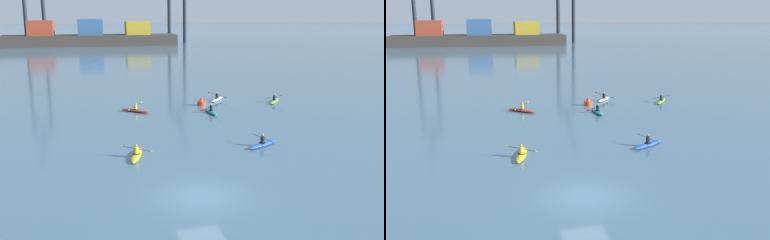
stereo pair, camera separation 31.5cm
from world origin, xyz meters
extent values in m
plane|color=#476B84|center=(0.00, 0.00, 0.00)|extent=(800.00, 800.00, 0.00)
cube|color=#38332D|center=(-4.51, 117.51, 1.58)|extent=(51.23, 10.46, 3.16)
cube|color=#993823|center=(-18.60, 117.51, 5.32)|extent=(7.17, 7.32, 4.32)
cube|color=#2D5684|center=(-4.51, 117.51, 5.48)|extent=(7.17, 7.32, 4.64)
cube|color=#B29323|center=(9.58, 117.51, 5.13)|extent=(7.17, 7.32, 3.93)
cylinder|color=#232833|center=(20.69, 123.90, 11.98)|extent=(1.20, 1.20, 23.96)
cylinder|color=#232833|center=(25.77, 123.90, 11.98)|extent=(1.20, 1.20, 23.96)
cylinder|color=red|center=(5.98, 23.71, 0.23)|extent=(0.90, 0.90, 0.45)
cone|color=red|center=(5.98, 23.71, 0.73)|extent=(0.49, 0.49, 0.55)
ellipsoid|color=yellow|center=(-2.74, 7.60, 0.13)|extent=(1.36, 3.45, 0.26)
torus|color=black|center=(-2.77, 7.51, 0.27)|extent=(0.59, 0.59, 0.05)
cylinder|color=gold|center=(-2.77, 7.51, 0.51)|extent=(0.30, 0.30, 0.50)
sphere|color=tan|center=(-2.77, 7.51, 0.86)|extent=(0.19, 0.19, 0.19)
cylinder|color=black|center=(-2.75, 7.55, 0.61)|extent=(2.02, 0.51, 0.44)
ellipsoid|color=yellow|center=(-3.76, 7.79, 0.81)|extent=(0.20, 0.08, 0.14)
ellipsoid|color=yellow|center=(-1.75, 7.32, 0.41)|extent=(0.20, 0.08, 0.14)
ellipsoid|color=red|center=(-1.32, 22.10, 0.13)|extent=(2.89, 2.77, 0.26)
torus|color=black|center=(-1.24, 22.03, 0.27)|extent=(0.69, 0.69, 0.05)
cylinder|color=gold|center=(-1.24, 22.03, 0.51)|extent=(0.30, 0.30, 0.50)
sphere|color=tan|center=(-1.24, 22.03, 0.86)|extent=(0.19, 0.19, 0.19)
cylinder|color=black|center=(-1.28, 22.07, 0.61)|extent=(1.44, 1.53, 0.44)
ellipsoid|color=yellow|center=(-1.99, 21.32, 0.41)|extent=(0.16, 0.17, 0.14)
ellipsoid|color=yellow|center=(-0.57, 22.82, 0.81)|extent=(0.16, 0.17, 0.14)
ellipsoid|color=silver|center=(8.44, 26.11, 0.13)|extent=(2.46, 3.12, 0.26)
torus|color=black|center=(8.39, 26.03, 0.27)|extent=(0.68, 0.68, 0.05)
cylinder|color=black|center=(8.39, 26.03, 0.51)|extent=(0.30, 0.30, 0.50)
sphere|color=tan|center=(8.39, 26.03, 0.86)|extent=(0.19, 0.19, 0.19)
cylinder|color=black|center=(8.41, 26.07, 0.61)|extent=(1.69, 1.22, 0.50)
ellipsoid|color=black|center=(7.58, 26.66, 0.84)|extent=(0.19, 0.15, 0.15)
ellipsoid|color=black|center=(9.25, 25.47, 0.38)|extent=(0.19, 0.15, 0.15)
ellipsoid|color=#7ABC2D|center=(14.34, 23.62, 0.13)|extent=(2.42, 3.14, 0.26)
torus|color=black|center=(14.29, 23.54, 0.27)|extent=(0.68, 0.68, 0.05)
cylinder|color=#23232D|center=(14.29, 23.54, 0.51)|extent=(0.30, 0.30, 0.50)
sphere|color=tan|center=(14.29, 23.54, 0.86)|extent=(0.19, 0.19, 0.19)
cylinder|color=black|center=(14.32, 23.58, 0.61)|extent=(1.68, 1.18, 0.64)
ellipsoid|color=silver|center=(13.49, 24.15, 0.31)|extent=(0.19, 0.15, 0.16)
ellipsoid|color=silver|center=(15.14, 23.01, 0.91)|extent=(0.19, 0.15, 0.16)
ellipsoid|color=#2856B2|center=(6.78, 8.11, 0.13)|extent=(3.21, 2.30, 0.26)
torus|color=black|center=(6.70, 8.06, 0.27)|extent=(0.67, 0.67, 0.05)
cylinder|color=#23232D|center=(6.70, 8.06, 0.51)|extent=(0.30, 0.30, 0.50)
sphere|color=tan|center=(6.70, 8.06, 0.86)|extent=(0.19, 0.19, 0.19)
cylinder|color=black|center=(6.74, 8.09, 0.61)|extent=(1.12, 1.79, 0.34)
ellipsoid|color=silver|center=(6.19, 8.97, 0.76)|extent=(0.14, 0.19, 0.14)
ellipsoid|color=silver|center=(7.28, 7.20, 0.46)|extent=(0.14, 0.19, 0.14)
ellipsoid|color=teal|center=(5.97, 19.91, 0.13)|extent=(0.73, 3.42, 0.26)
torus|color=black|center=(5.98, 19.81, 0.27)|extent=(0.51, 0.51, 0.05)
cylinder|color=black|center=(5.98, 19.81, 0.51)|extent=(0.30, 0.30, 0.50)
sphere|color=tan|center=(5.98, 19.81, 0.86)|extent=(0.19, 0.19, 0.19)
cylinder|color=black|center=(5.98, 19.86, 0.61)|extent=(2.02, 0.11, 0.64)
ellipsoid|color=black|center=(4.97, 19.82, 0.31)|extent=(0.21, 0.05, 0.16)
ellipsoid|color=black|center=(6.98, 19.90, 0.91)|extent=(0.21, 0.05, 0.16)
camera|label=1|loc=(-5.67, -21.91, 9.72)|focal=41.83mm
camera|label=2|loc=(-5.36, -21.98, 9.72)|focal=41.83mm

